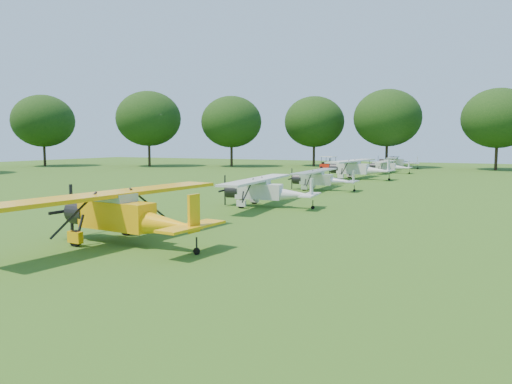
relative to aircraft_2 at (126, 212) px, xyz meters
The scene contains 9 objects.
ground 10.92m from the aircraft_2, 92.87° to the left, with size 160.00×160.00×0.00m, color #204E13.
tree_belt 13.18m from the aircraft_2, 74.59° to the left, with size 137.36×130.27×14.52m.
aircraft_2 is the anchor object (origin of this frame).
aircraft_3 13.54m from the aircraft_2, 88.87° to the left, with size 6.53×10.40×2.04m.
aircraft_4 25.99m from the aircraft_2, 90.14° to the left, with size 6.07×9.65×1.91m.
aircraft_5 40.18m from the aircraft_2, 90.67° to the left, with size 7.55×12.02×2.36m.
aircraft_6 52.76m from the aircraft_2, 89.38° to the left, with size 5.69×9.04×1.79m.
aircraft_7 64.71m from the aircraft_2, 90.39° to the left, with size 6.48×10.29×2.02m.
golf_cart 58.25m from the aircraft_2, 99.38° to the left, with size 2.69×2.12×2.02m.
Camera 1 is at (14.63, -27.17, 4.37)m, focal length 35.00 mm.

